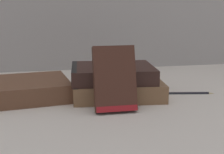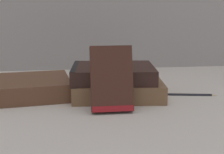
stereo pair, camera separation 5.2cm
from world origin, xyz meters
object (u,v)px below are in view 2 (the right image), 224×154
object	(u,v)px
book_flat_top	(111,73)
book_side_left	(24,88)
pocket_watch	(122,65)
book_leaning_front	(112,81)
book_flat_bottom	(116,88)
fountain_pen	(191,94)

from	to	relation	value
book_flat_top	book_side_left	bearing A→B (deg)	178.11
pocket_watch	book_leaning_front	bearing A→B (deg)	-110.89
book_leaning_front	book_side_left	bearing A→B (deg)	146.54
book_flat_bottom	book_side_left	world-z (taller)	book_side_left
book_flat_bottom	book_leaning_front	size ratio (longest dim) A/B	1.65
book_side_left	book_leaning_front	xyz separation A→B (m)	(0.20, -0.13, 0.04)
book_flat_top	pocket_watch	bearing A→B (deg)	-11.55
book_flat_bottom	book_flat_top	bearing A→B (deg)	175.63
book_flat_bottom	book_side_left	xyz separation A→B (m)	(-0.22, 0.03, 0.00)
book_flat_bottom	pocket_watch	xyz separation A→B (m)	(0.01, -0.01, 0.06)
book_flat_top	fountain_pen	bearing A→B (deg)	-0.20
book_flat_top	fountain_pen	distance (m)	0.20
book_side_left	book_leaning_front	bearing A→B (deg)	-41.02
book_side_left	fountain_pen	distance (m)	0.41
fountain_pen	book_flat_top	bearing A→B (deg)	-175.56
book_flat_top	book_leaning_front	xyz separation A→B (m)	(-0.01, -0.10, 0.01)
book_flat_top	book_leaning_front	size ratio (longest dim) A/B	1.52
book_flat_bottom	pocket_watch	bearing A→B (deg)	-16.86
book_flat_bottom	book_leaning_front	world-z (taller)	book_leaning_front
book_flat_bottom	book_leaning_front	xyz separation A→B (m)	(-0.02, -0.10, 0.04)
fountain_pen	book_side_left	bearing A→B (deg)	-176.43
book_side_left	fountain_pen	size ratio (longest dim) A/B	1.72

